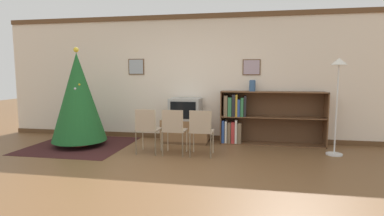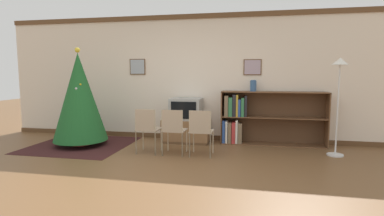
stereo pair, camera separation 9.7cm
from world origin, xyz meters
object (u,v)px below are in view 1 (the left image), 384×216
tv_console (186,131)px  standing_lamp (338,81)px  folding_chair_center (174,129)px  vase (252,86)px  television (186,109)px  christmas_tree (78,97)px  folding_chair_left (147,128)px  bookshelf (252,118)px  folding_chair_right (201,130)px

tv_console → standing_lamp: size_ratio=0.57×
folding_chair_center → vase: bearing=41.2°
television → standing_lamp: bearing=-10.5°
christmas_tree → standing_lamp: bearing=2.1°
vase → standing_lamp: 1.60m
tv_console → folding_chair_center: bearing=-90.0°
television → vase: vase is taller
television → folding_chair_left: television is taller
christmas_tree → standing_lamp: (4.84, 0.18, 0.34)m
tv_console → folding_chair_left: size_ratio=1.19×
television → standing_lamp: (2.81, -0.52, 0.61)m
tv_console → vase: vase is taller
tv_console → bookshelf: bookshelf is taller
bookshelf → standing_lamp: 1.75m
christmas_tree → folding_chair_left: size_ratio=2.37×
christmas_tree → standing_lamp: christmas_tree is taller
folding_chair_center → vase: size_ratio=3.58×
folding_chair_left → standing_lamp: (3.30, 0.53, 0.84)m
television → folding_chair_right: television is taller
christmas_tree → folding_chair_right: bearing=-8.0°
bookshelf → tv_console: bearing=-175.3°
folding_chair_center → christmas_tree: bearing=170.1°
folding_chair_left → vase: (1.86, 1.20, 0.73)m
vase → standing_lamp: size_ratio=0.13×
tv_console → vase: size_ratio=4.27×
television → folding_chair_left: size_ratio=0.77×
tv_console → folding_chair_right: size_ratio=1.19×
vase → standing_lamp: bearing=-24.6°
christmas_tree → folding_chair_right: size_ratio=2.37×
folding_chair_left → christmas_tree: bearing=167.0°
folding_chair_center → television: bearing=90.0°
tv_console → television: 0.46m
standing_lamp → folding_chair_center: bearing=-169.3°
folding_chair_left → folding_chair_right: (0.98, 0.00, 0.00)m
christmas_tree → tv_console: bearing=19.1°
christmas_tree → bookshelf: (3.41, 0.82, -0.44)m
vase → christmas_tree: bearing=-166.1°
bookshelf → standing_lamp: standing_lamp is taller
television → folding_chair_left: (-0.49, -1.06, -0.24)m
folding_chair_right → television: bearing=114.9°
christmas_tree → vase: bearing=13.9°
christmas_tree → vase: size_ratio=8.48×
christmas_tree → folding_chair_right: christmas_tree is taller
tv_console → folding_chair_right: folding_chair_right is taller
christmas_tree → television: size_ratio=3.06×
tv_console → standing_lamp: bearing=-10.6°
tv_console → television: (0.00, -0.00, 0.46)m
television → bookshelf: bookshelf is taller
christmas_tree → folding_chair_left: (1.54, -0.35, -0.50)m
television → folding_chair_left: 1.19m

